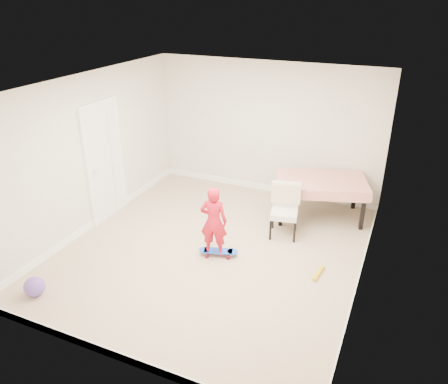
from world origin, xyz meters
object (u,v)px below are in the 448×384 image
at_px(dining_chair, 284,211).
at_px(skateboard, 218,253).
at_px(dining_table, 320,198).
at_px(balloon, 34,287).
at_px(child, 214,223).

bearing_deg(dining_chair, skateboard, -137.97).
xyz_separation_m(dining_table, balloon, (-2.99, -3.80, -0.23)).
xyz_separation_m(dining_table, skateboard, (-1.13, -1.91, -0.32)).
relative_size(dining_chair, balloon, 3.18).
height_order(dining_chair, balloon, dining_chair).
relative_size(child, balloon, 4.05).
distance_m(dining_table, dining_chair, 0.98).
xyz_separation_m(child, balloon, (-1.80, -1.86, -0.43)).
relative_size(dining_chair, skateboard, 1.46).
bearing_deg(child, balloon, 33.77).
relative_size(skateboard, balloon, 2.17).
bearing_deg(dining_chair, balloon, -143.79).
bearing_deg(dining_table, balloon, -146.14).
bearing_deg(skateboard, dining_table, 41.93).
relative_size(dining_chair, child, 0.78).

